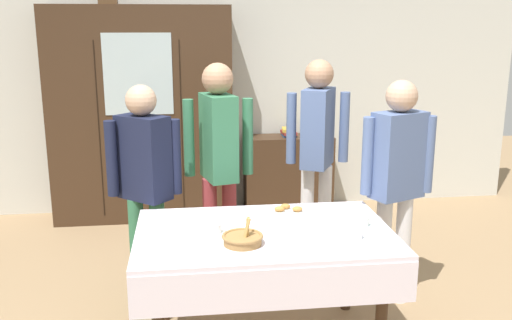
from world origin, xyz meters
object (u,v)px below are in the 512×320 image
spoon_near_left (267,221)px  person_behind_table_right (318,142)px  wall_cabinet (142,115)px  spoon_near_right (332,236)px  person_beside_shelf (144,174)px  tea_cup_mid_right (363,223)px  book_stack (289,132)px  bookshelf_low (288,173)px  bread_basket (243,239)px  pastry_plate (288,211)px  person_near_right_end (219,152)px  person_by_cabinet (397,172)px  dining_table (265,249)px  tea_cup_far_left (215,230)px  tea_cup_near_right (356,235)px

spoon_near_left → person_behind_table_right: 1.22m
wall_cabinet → spoon_near_right: 3.01m
spoon_near_left → person_beside_shelf: (-0.80, 0.52, 0.20)m
person_behind_table_right → tea_cup_mid_right: bearing=-89.4°
person_behind_table_right → wall_cabinet: bearing=137.7°
book_stack → spoon_near_right: bearing=-95.0°
bookshelf_low → bread_basket: 2.94m
book_stack → pastry_plate: bearing=-100.5°
wall_cabinet → bookshelf_low: 1.67m
pastry_plate → person_near_right_end: size_ratio=0.16×
spoon_near_left → person_by_cabinet: bearing=15.8°
pastry_plate → spoon_near_right: pastry_plate is taller
spoon_near_right → person_near_right_end: (-0.61, 1.04, 0.29)m
person_near_right_end → person_by_cabinet: bearing=-21.2°
spoon_near_right → person_by_cabinet: bearing=43.1°
bread_basket → spoon_near_right: (0.55, 0.06, -0.03)m
bookshelf_low → person_by_cabinet: (0.37, -2.18, 0.58)m
dining_table → pastry_plate: size_ratio=5.61×
bookshelf_low → tea_cup_far_left: bearing=-109.6°
person_by_cabinet → book_stack: bearing=99.5°
dining_table → bread_basket: 0.27m
bookshelf_low → pastry_plate: bookshelf_low is taller
bread_basket → person_beside_shelf: (-0.60, 0.87, 0.17)m
spoon_near_left → wall_cabinet: bearing=111.3°
tea_cup_near_right → bread_basket: size_ratio=0.54×
person_by_cabinet → bookshelf_low: bearing=99.5°
wall_cabinet → person_beside_shelf: bearing=-85.7°
tea_cup_near_right → tea_cup_far_left: 0.84m
bookshelf_low → bread_basket: size_ratio=3.93×
tea_cup_far_left → person_near_right_end: size_ratio=0.08×
tea_cup_mid_right → person_by_cabinet: size_ratio=0.08×
dining_table → tea_cup_near_right: size_ratio=12.08×
tea_cup_mid_right → bread_basket: 0.80m
tea_cup_mid_right → person_near_right_end: 1.27m
tea_cup_near_right → person_by_cabinet: person_by_cabinet is taller
dining_table → book_stack: 2.72m
bookshelf_low → person_behind_table_right: 1.56m
bookshelf_low → pastry_plate: bearing=-100.5°
book_stack → person_by_cabinet: (0.37, -2.18, 0.12)m
person_behind_table_right → person_near_right_end: (-0.83, -0.29, 0.00)m
bread_basket → tea_cup_far_left: bearing=128.2°
person_behind_table_right → person_by_cabinet: (0.39, -0.76, -0.06)m
spoon_near_left → pastry_plate: bearing=42.8°
person_beside_shelf → person_behind_table_right: size_ratio=0.93×
person_by_cabinet → person_near_right_end: size_ratio=0.95×
tea_cup_near_right → tea_cup_mid_right: bearing=62.5°
spoon_near_right → bread_basket: bearing=-174.0°
dining_table → tea_cup_near_right: tea_cup_near_right is taller
bookshelf_low → person_by_cabinet: 2.29m
person_beside_shelf → person_by_cabinet: person_by_cabinet is taller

